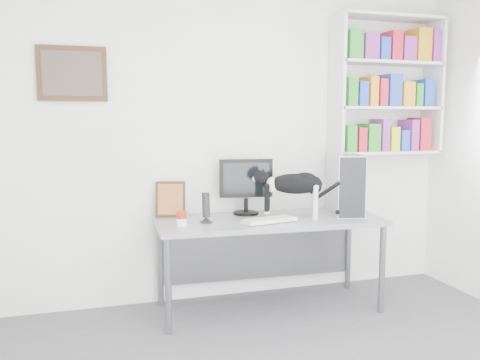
# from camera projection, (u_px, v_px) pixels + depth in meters

# --- Properties ---
(room) EXTENTS (4.01, 4.01, 2.70)m
(room) POSITION_uv_depth(u_px,v_px,m) (347.00, 162.00, 2.48)
(room) COLOR #56555B
(room) RESTS_ON ground
(bookshelf) EXTENTS (1.03, 0.28, 1.24)m
(bookshelf) POSITION_uv_depth(u_px,v_px,m) (387.00, 86.00, 4.58)
(bookshelf) COLOR silver
(bookshelf) RESTS_ON room
(wall_art) EXTENTS (0.52, 0.04, 0.42)m
(wall_art) POSITION_uv_depth(u_px,v_px,m) (72.00, 74.00, 3.90)
(wall_art) COLOR #422A15
(wall_art) RESTS_ON room
(desk) EXTENTS (1.84, 0.79, 0.75)m
(desk) POSITION_uv_depth(u_px,v_px,m) (269.00, 264.00, 4.14)
(desk) COLOR gray
(desk) RESTS_ON room
(monitor) EXTENTS (0.47, 0.28, 0.48)m
(monitor) POSITION_uv_depth(u_px,v_px,m) (246.00, 186.00, 4.25)
(monitor) COLOR black
(monitor) RESTS_ON desk
(keyboard) EXTENTS (0.45, 0.25, 0.03)m
(keyboard) POSITION_uv_depth(u_px,v_px,m) (269.00, 220.00, 3.95)
(keyboard) COLOR silver
(keyboard) RESTS_ON desk
(pc_tower) EXTENTS (0.34, 0.54, 0.50)m
(pc_tower) POSITION_uv_depth(u_px,v_px,m) (345.00, 184.00, 4.31)
(pc_tower) COLOR silver
(pc_tower) RESTS_ON desk
(speaker) EXTENTS (0.11, 0.11, 0.25)m
(speaker) POSITION_uv_depth(u_px,v_px,m) (206.00, 207.00, 3.92)
(speaker) COLOR black
(speaker) RESTS_ON desk
(leaning_print) EXTENTS (0.26, 0.15, 0.30)m
(leaning_print) POSITION_uv_depth(u_px,v_px,m) (171.00, 199.00, 4.16)
(leaning_print) COLOR #422A15
(leaning_print) RESTS_ON desk
(soup_can) EXTENTS (0.09, 0.09, 0.11)m
(soup_can) POSITION_uv_depth(u_px,v_px,m) (182.00, 219.00, 3.81)
(soup_can) COLOR #9F270D
(soup_can) RESTS_ON desk
(cat) EXTENTS (0.64, 0.40, 0.38)m
(cat) POSITION_uv_depth(u_px,v_px,m) (293.00, 195.00, 4.06)
(cat) COLOR black
(cat) RESTS_ON desk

